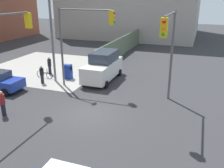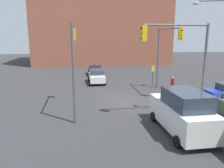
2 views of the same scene
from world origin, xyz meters
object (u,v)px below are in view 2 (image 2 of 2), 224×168
at_px(pedestrian_crossing, 172,85).
at_px(traffic_signal_se_corner, 73,51).
at_px(traffic_signal_nw_corner, 166,47).
at_px(traffic_signal_ne_corner, 181,52).
at_px(hatchback_maroon, 95,69).
at_px(sedan_white, 97,76).
at_px(mailbox_blue, 222,113).
at_px(van_white_delivery, 182,112).
at_px(street_lamp_corner, 224,51).
at_px(pedestrian_waiting, 224,102).

bearing_deg(pedestrian_crossing, traffic_signal_se_corner, 83.63).
bearing_deg(traffic_signal_se_corner, traffic_signal_nw_corner, 119.03).
xyz_separation_m(traffic_signal_ne_corner, hatchback_maroon, (-18.67, -4.41, -3.74)).
bearing_deg(sedan_white, mailbox_blue, 25.74).
bearing_deg(mailbox_blue, traffic_signal_nw_corner, -176.68).
bearing_deg(hatchback_maroon, pedestrian_crossing, 29.58).
bearing_deg(traffic_signal_se_corner, van_white_delivery, 55.06).
xyz_separation_m(traffic_signal_nw_corner, hatchback_maroon, (-11.73, -6.21, -3.78)).
relative_size(traffic_signal_se_corner, mailbox_blue, 4.55).
xyz_separation_m(street_lamp_corner, van_white_delivery, (1.88, -3.65, -3.42)).
bearing_deg(traffic_signal_ne_corner, traffic_signal_se_corner, -105.05).
distance_m(traffic_signal_nw_corner, hatchback_maroon, 13.80).
relative_size(traffic_signal_ne_corner, street_lamp_corner, 0.81).
distance_m(sedan_white, pedestrian_crossing, 9.55).
bearing_deg(pedestrian_waiting, pedestrian_crossing, -136.54).
relative_size(mailbox_blue, hatchback_maroon, 0.34).
height_order(traffic_signal_nw_corner, pedestrian_waiting, traffic_signal_nw_corner).
height_order(sedan_white, van_white_delivery, van_white_delivery).
relative_size(traffic_signal_se_corner, pedestrian_crossing, 3.80).
bearing_deg(van_white_delivery, sedan_white, -166.06).
relative_size(traffic_signal_nw_corner, street_lamp_corner, 0.81).
bearing_deg(pedestrian_crossing, sedan_white, 17.24).
bearing_deg(pedestrian_waiting, mailbox_blue, -5.26).
relative_size(street_lamp_corner, van_white_delivery, 1.48).
height_order(traffic_signal_ne_corner, van_white_delivery, traffic_signal_ne_corner).
height_order(traffic_signal_se_corner, hatchback_maroon, traffic_signal_se_corner).
relative_size(street_lamp_corner, pedestrian_crossing, 4.68).
bearing_deg(traffic_signal_se_corner, pedestrian_crossing, 115.19).
xyz_separation_m(traffic_signal_nw_corner, van_white_delivery, (9.40, -2.70, -3.35)).
relative_size(traffic_signal_se_corner, van_white_delivery, 1.20).
bearing_deg(hatchback_maroon, pedestrian_waiting, 24.07).
relative_size(traffic_signal_se_corner, sedan_white, 1.55).
relative_size(mailbox_blue, pedestrian_waiting, 0.88).
bearing_deg(hatchback_maroon, street_lamp_corner, 20.38).
xyz_separation_m(mailbox_blue, sedan_white, (-14.49, -6.99, 0.08)).
distance_m(traffic_signal_ne_corner, pedestrian_waiting, 5.34).
distance_m(hatchback_maroon, sedan_white, 5.88).
xyz_separation_m(hatchback_maroon, pedestrian_crossing, (12.17, 6.91, 0.05)).
bearing_deg(sedan_white, pedestrian_crossing, 48.80).
height_order(pedestrian_crossing, pedestrian_waiting, pedestrian_crossing).
height_order(traffic_signal_nw_corner, traffic_signal_ne_corner, same).
relative_size(traffic_signal_nw_corner, sedan_white, 1.55).
distance_m(traffic_signal_nw_corner, mailbox_blue, 9.47).
distance_m(street_lamp_corner, sedan_white, 15.79).
bearing_deg(traffic_signal_ne_corner, van_white_delivery, -20.10).
bearing_deg(pedestrian_crossing, van_white_delivery, 127.67).
bearing_deg(sedan_white, traffic_signal_nw_corner, 47.91).
relative_size(traffic_signal_se_corner, traffic_signal_ne_corner, 1.00).
relative_size(van_white_delivery, pedestrian_waiting, 3.32).
distance_m(traffic_signal_nw_corner, street_lamp_corner, 7.58).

